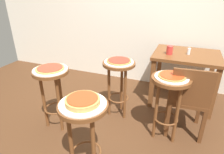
% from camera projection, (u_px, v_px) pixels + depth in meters
% --- Properties ---
extents(ground_plane, '(6.00, 6.00, 0.00)m').
position_uv_depth(ground_plane, '(110.00, 138.00, 2.21)').
color(ground_plane, '#4C2D19').
extents(stool_foreground, '(0.40, 0.40, 0.74)m').
position_uv_depth(stool_foreground, '(84.00, 124.00, 1.58)').
color(stool_foreground, brown).
rests_on(stool_foreground, ground_plane).
extents(serving_plate_foreground, '(0.37, 0.37, 0.01)m').
position_uv_depth(serving_plate_foreground, '(83.00, 104.00, 1.49)').
color(serving_plate_foreground, white).
rests_on(serving_plate_foreground, stool_foreground).
extents(pizza_foreground, '(0.27, 0.27, 0.05)m').
position_uv_depth(pizza_foreground, '(83.00, 101.00, 1.48)').
color(pizza_foreground, tan).
rests_on(pizza_foreground, serving_plate_foreground).
extents(stool_middle, '(0.40, 0.40, 0.74)m').
position_uv_depth(stool_middle, '(53.00, 86.00, 2.20)').
color(stool_middle, brown).
rests_on(stool_middle, ground_plane).
extents(serving_plate_middle, '(0.38, 0.38, 0.01)m').
position_uv_depth(serving_plate_middle, '(50.00, 70.00, 2.11)').
color(serving_plate_middle, silver).
rests_on(serving_plate_middle, stool_middle).
extents(pizza_middle, '(0.31, 0.31, 0.02)m').
position_uv_depth(pizza_middle, '(50.00, 68.00, 2.10)').
color(pizza_middle, tan).
rests_on(pizza_middle, serving_plate_middle).
extents(stool_leftside, '(0.40, 0.40, 0.74)m').
position_uv_depth(stool_leftside, '(169.00, 94.00, 2.02)').
color(stool_leftside, brown).
rests_on(stool_leftside, ground_plane).
extents(serving_plate_leftside, '(0.34, 0.34, 0.01)m').
position_uv_depth(serving_plate_leftside, '(172.00, 77.00, 1.93)').
color(serving_plate_leftside, white).
rests_on(serving_plate_leftside, stool_leftside).
extents(pizza_leftside, '(0.28, 0.28, 0.02)m').
position_uv_depth(pizza_leftside, '(172.00, 76.00, 1.93)').
color(pizza_leftside, '#B78442').
rests_on(pizza_leftside, serving_plate_leftside).
extents(stool_rear, '(0.40, 0.40, 0.74)m').
position_uv_depth(stool_rear, '(119.00, 77.00, 2.41)').
color(stool_rear, brown).
rests_on(stool_rear, ground_plane).
extents(serving_plate_rear, '(0.36, 0.36, 0.01)m').
position_uv_depth(serving_plate_rear, '(119.00, 62.00, 2.33)').
color(serving_plate_rear, silver).
rests_on(serving_plate_rear, stool_rear).
extents(pizza_rear, '(0.30, 0.30, 0.02)m').
position_uv_depth(pizza_rear, '(119.00, 61.00, 2.32)').
color(pizza_rear, '#B78442').
rests_on(pizza_rear, serving_plate_rear).
extents(dining_table, '(0.87, 0.71, 0.75)m').
position_uv_depth(dining_table, '(186.00, 63.00, 2.67)').
color(dining_table, brown).
rests_on(dining_table, ground_plane).
extents(cup_near_edge, '(0.08, 0.08, 0.12)m').
position_uv_depth(cup_near_edge, '(170.00, 50.00, 2.56)').
color(cup_near_edge, red).
rests_on(cup_near_edge, dining_table).
extents(condiment_shaker, '(0.04, 0.04, 0.09)m').
position_uv_depth(condiment_shaker, '(189.00, 51.00, 2.56)').
color(condiment_shaker, white).
rests_on(condiment_shaker, dining_table).
extents(wooden_chair, '(0.43, 0.43, 0.85)m').
position_uv_depth(wooden_chair, '(188.00, 99.00, 2.10)').
color(wooden_chair, '#5B3319').
rests_on(wooden_chair, ground_plane).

